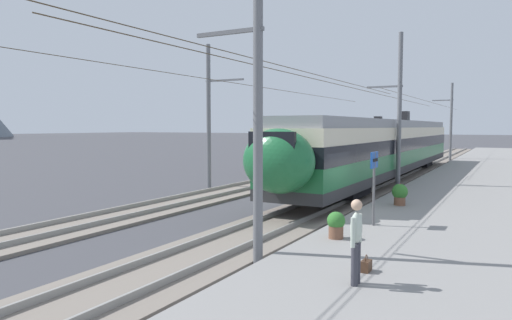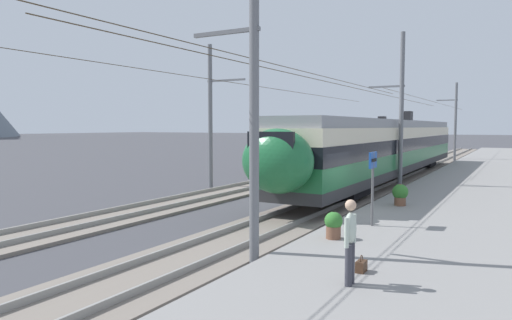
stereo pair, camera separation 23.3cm
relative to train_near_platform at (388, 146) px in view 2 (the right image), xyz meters
The scene contains 15 objects.
ground_plane 13.34m from the train_near_platform, behind, with size 400.00×400.00×0.00m, color #424247.
platform_slab 14.67m from the train_near_platform, 154.29° to the right, with size 120.00×8.58×0.36m, color gray.
track_near 13.26m from the train_near_platform, behind, with size 120.00×3.00×0.28m.
track_far 14.52m from the train_near_platform, 155.67° to the left, with size 120.00×3.00×0.28m.
train_near_platform is the anchor object (origin of this frame).
train_far_track 17.40m from the train_near_platform, 19.89° to the left, with size 28.75×2.97×4.27m.
catenary_mast_west 19.71m from the train_near_platform, behind, with size 41.18×1.92×7.74m.
catenary_mast_mid 4.63m from the train_near_platform, 158.50° to the right, with size 41.18×1.92×8.44m.
catenary_mast_east 19.25m from the train_near_platform, ahead, with size 41.18×1.92×7.64m.
catenary_mast_far_side 11.22m from the train_near_platform, 134.40° to the left, with size 41.18×2.43×8.03m.
platform_sign 15.43m from the train_near_platform, 167.71° to the right, with size 0.70×0.08×2.31m.
passenger_walking 21.24m from the train_near_platform, 167.89° to the right, with size 0.53×0.22×1.69m.
handbag_beside_passenger 20.38m from the train_near_platform, 167.48° to the right, with size 0.32×0.18×0.37m.
potted_plant_platform_edge 11.36m from the train_near_platform, 163.56° to the right, with size 0.61×0.61×0.85m.
potted_plant_by_shelter 17.58m from the train_near_platform, behind, with size 0.50×0.50×0.75m.
Camera 2 is at (-16.39, -5.96, 3.46)m, focal length 32.93 mm.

